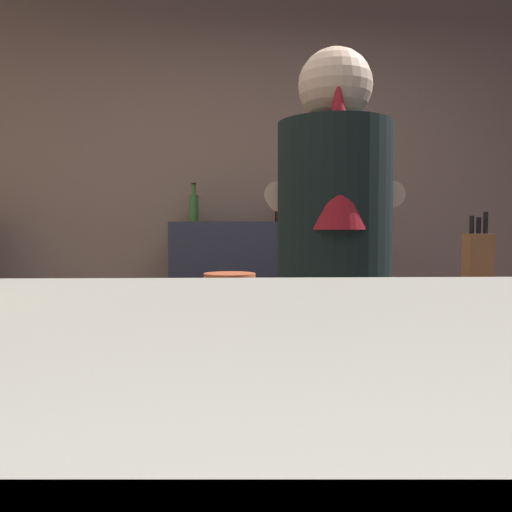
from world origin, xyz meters
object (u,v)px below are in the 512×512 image
(chefs_knife, at_px, (388,285))
(bottle_hot_sauce, at_px, (279,206))
(bartender, at_px, (334,286))
(bottle_soy, at_px, (194,207))
(bottle_olive_oil, at_px, (289,207))
(knife_block, at_px, (478,257))
(mixing_bowl, at_px, (230,280))
(bottle_vinegar, at_px, (315,210))

(chefs_knife, height_order, bottle_hot_sauce, bottle_hot_sauce)
(bartender, bearing_deg, chefs_knife, -29.42)
(bottle_hot_sauce, xyz_separation_m, bottle_soy, (-0.52, 0.14, -0.00))
(bottle_soy, bearing_deg, bottle_olive_oil, 1.54)
(bartender, distance_m, bottle_olive_oil, 1.78)
(knife_block, bearing_deg, mixing_bowl, -174.73)
(knife_block, bearing_deg, chefs_knife, -167.86)
(mixing_bowl, height_order, bottle_hot_sauce, bottle_hot_sauce)
(mixing_bowl, relative_size, chefs_knife, 0.81)
(bottle_vinegar, bearing_deg, mixing_bowl, -111.10)
(bottle_vinegar, bearing_deg, knife_block, -69.90)
(bartender, bearing_deg, bottle_vinegar, -1.37)
(mixing_bowl, bearing_deg, chefs_knife, 0.74)
(mixing_bowl, height_order, bottle_soy, bottle_soy)
(bottle_olive_oil, xyz_separation_m, bottle_hot_sauce, (-0.07, -0.16, 0.00))
(bottle_olive_oil, relative_size, bottle_soy, 1.01)
(chefs_knife, xyz_separation_m, bottle_vinegar, (-0.08, 1.35, 0.33))
(bartender, xyz_separation_m, knife_block, (0.67, 0.49, 0.06))
(mixing_bowl, xyz_separation_m, bottle_hot_sauce, (0.28, 1.20, 0.33))
(chefs_knife, xyz_separation_m, bottle_olive_oil, (-0.24, 1.34, 0.35))
(knife_block, xyz_separation_m, bottle_olive_oil, (-0.63, 1.26, 0.25))
(knife_block, xyz_separation_m, bottle_hot_sauce, (-0.70, 1.10, 0.25))
(chefs_knife, relative_size, bottle_vinegar, 1.23)
(bottle_olive_oil, bearing_deg, knife_block, -63.50)
(bottle_hot_sauce, bearing_deg, bottle_soy, 165.01)
(bottle_hot_sauce, height_order, bottle_soy, bottle_hot_sauce)
(knife_block, distance_m, bottle_olive_oil, 1.43)
(chefs_knife, relative_size, bottle_hot_sauce, 0.97)
(mixing_bowl, relative_size, bottle_vinegar, 0.99)
(knife_block, xyz_separation_m, mixing_bowl, (-0.98, -0.09, -0.08))
(bartender, xyz_separation_m, bottle_vinegar, (0.20, 1.75, 0.29))
(knife_block, distance_m, chefs_knife, 0.41)
(knife_block, relative_size, bottle_vinegar, 1.47)
(knife_block, bearing_deg, bottle_soy, 134.51)
(bartender, distance_m, bottle_soy, 1.85)
(bartender, xyz_separation_m, mixing_bowl, (-0.32, 0.40, -0.02))
(mixing_bowl, height_order, chefs_knife, mixing_bowl)
(knife_block, xyz_separation_m, bottle_soy, (-1.22, 1.24, 0.25))
(chefs_knife, height_order, bottle_soy, bottle_soy)
(bartender, distance_m, knife_block, 0.83)
(knife_block, height_order, mixing_bowl, knife_block)
(bartender, distance_m, bottle_hot_sauce, 1.62)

